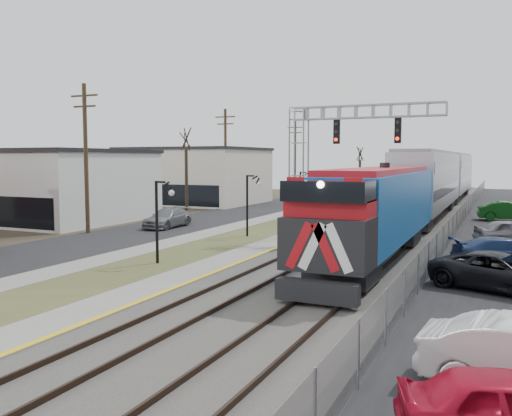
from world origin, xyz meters
The scene contains 19 objects.
street_west centered at (-11.50, 35.00, 0.02)m, with size 7.00×120.00×0.04m, color black.
sidewalk centered at (-7.00, 35.00, 0.04)m, with size 2.00×120.00×0.08m, color gray.
grass_median centered at (-4.00, 35.00, 0.03)m, with size 4.00×120.00×0.06m, color #49522B.
platform centered at (-1.00, 35.00, 0.12)m, with size 2.00×120.00×0.24m, color gray.
ballast_bed centered at (4.00, 35.00, 0.10)m, with size 8.00×120.00×0.20m, color #595651.
platform_edge centered at (-0.12, 35.00, 0.24)m, with size 0.24×120.00×0.01m, color gold.
track_near centered at (2.00, 35.00, 0.28)m, with size 1.58×120.00×0.15m.
track_far centered at (5.50, 35.00, 0.28)m, with size 1.58×120.00×0.15m.
train centered at (5.50, 46.27, 2.88)m, with size 3.00×63.05×5.33m.
signal_gantry centered at (1.22, 27.99, 5.59)m, with size 9.00×1.07×8.15m.
lampposts centered at (-4.00, 18.29, 2.00)m, with size 0.14×62.14×4.00m.
utility_poles centered at (-14.50, 25.00, 5.00)m, with size 0.28×80.28×10.00m.
fence centered at (8.20, 35.00, 0.80)m, with size 0.04×120.00×1.60m, color gray.
buildings_west centered at (-21.00, 24.21, 3.01)m, with size 14.00×67.00×7.00m.
bare_trees centered at (-12.66, 38.91, 2.70)m, with size 12.30×42.30×5.95m.
car_lot_c centered at (10.97, 18.95, 0.71)m, with size 2.36×5.13×1.42m, color black.
car_lot_d centered at (11.17, 23.75, 0.70)m, with size 1.96×4.81×1.40m, color navy.
car_lot_f centered at (11.44, 44.68, 0.77)m, with size 1.64×4.70×1.55m, color #0D4513.
car_street_b centered at (-11.31, 29.79, 0.69)m, with size 1.93×4.74×1.37m, color slate.
Camera 1 is at (10.90, -3.29, 5.04)m, focal length 38.00 mm.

